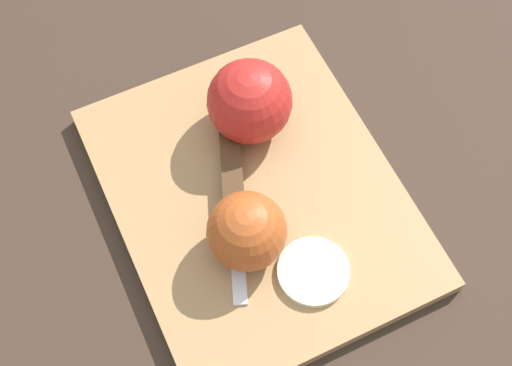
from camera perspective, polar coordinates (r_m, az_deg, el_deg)
The scene contains 6 objects.
ground_plane at distance 0.67m, azimuth -0.00°, elevation -1.45°, with size 4.00×4.00×0.00m, color #38281E.
cutting_board at distance 0.66m, azimuth -0.00°, elevation -1.12°, with size 0.33×0.28×0.02m.
apple_half_left at distance 0.66m, azimuth -0.51°, elevation 6.52°, with size 0.08×0.08×0.08m.
apple_half_right at distance 0.60m, azimuth -0.77°, elevation -3.89°, with size 0.07×0.07×0.07m.
knife at distance 0.65m, azimuth -1.89°, elevation 0.15°, with size 0.16×0.06×0.02m.
apple_slice at distance 0.63m, azimuth 4.61°, elevation -7.07°, with size 0.06×0.06×0.01m.
Camera 1 is at (0.27, -0.10, 0.61)m, focal length 50.00 mm.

